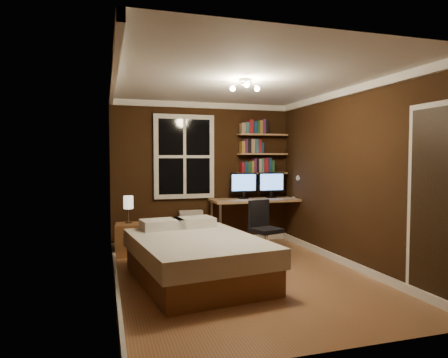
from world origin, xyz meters
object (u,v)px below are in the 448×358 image
object	(u,v)px
office_chair	(264,237)
bedside_lamp	(128,210)
desk_lamp	(297,186)
bed	(196,257)
desk	(259,202)
monitor_right	(271,185)
nightstand	(129,240)
radiator	(191,228)
monitor_left	(244,186)

from	to	relation	value
office_chair	bedside_lamp	bearing A→B (deg)	141.88
desk_lamp	bed	bearing A→B (deg)	-143.54
desk_lamp	desk	bearing A→B (deg)	171.16
bedside_lamp	monitor_right	distance (m)	2.58
bed	bedside_lamp	world-z (taller)	bedside_lamp
nightstand	monitor_right	size ratio (longest dim) A/B	1.01
radiator	desk	bearing A→B (deg)	-10.89
office_chair	radiator	bearing A→B (deg)	109.44
office_chair	monitor_left	bearing A→B (deg)	71.02
nightstand	monitor_left	distance (m)	2.17
bedside_lamp	desk_lamp	bearing A→B (deg)	2.01
bedside_lamp	desk_lamp	size ratio (longest dim) A/B	0.99
radiator	nightstand	bearing A→B (deg)	-158.02
bedside_lamp	desk_lamp	xyz separation A→B (m)	(2.95, 0.10, 0.31)
radiator	bedside_lamp	bearing A→B (deg)	-158.02
bedside_lamp	nightstand	bearing A→B (deg)	0.00
bed	desk_lamp	xyz separation A→B (m)	(2.22, 1.64, 0.74)
radiator	bed	bearing A→B (deg)	-100.13
nightstand	radiator	distance (m)	1.17
desk	radiator	bearing A→B (deg)	169.11
desk	monitor_left	bearing A→B (deg)	161.67
nightstand	desk_lamp	world-z (taller)	desk_lamp
bedside_lamp	monitor_left	distance (m)	2.05
bedside_lamp	monitor_right	world-z (taller)	monitor_right
bedside_lamp	monitor_left	xyz separation A→B (m)	(2.01, 0.30, 0.32)
monitor_right	desk_lamp	bearing A→B (deg)	-25.10
nightstand	office_chair	world-z (taller)	office_chair
bedside_lamp	monitor_right	xyz separation A→B (m)	(2.54, 0.30, 0.32)
office_chair	nightstand	bearing A→B (deg)	141.88
desk	desk_lamp	bearing A→B (deg)	-8.84
radiator	monitor_right	world-z (taller)	monitor_right
bed	desk_lamp	size ratio (longest dim) A/B	4.92
monitor_left	monitor_right	size ratio (longest dim) A/B	1.00
desk	monitor_right	bearing A→B (deg)	17.05
monitor_left	office_chair	xyz separation A→B (m)	(-0.04, -1.06, -0.71)
nightstand	radiator	world-z (taller)	radiator
radiator	monitor_right	size ratio (longest dim) A/B	1.24
monitor_left	desk_lamp	size ratio (longest dim) A/B	1.13
nightstand	bedside_lamp	world-z (taller)	bedside_lamp
bed	radiator	size ratio (longest dim) A/B	3.52
bed	desk	world-z (taller)	desk
monitor_left	office_chair	distance (m)	1.28
nightstand	monitor_left	world-z (taller)	monitor_left
desk	bed	bearing A→B (deg)	-131.27
radiator	monitor_left	bearing A→B (deg)	-8.74
nightstand	desk	size ratio (longest dim) A/B	0.30
bedside_lamp	radiator	xyz separation A→B (m)	(1.08, 0.44, -0.41)
desk	monitor_right	size ratio (longest dim) A/B	3.43
bedside_lamp	desk_lamp	world-z (taller)	desk_lamp
bed	desk	xyz separation A→B (m)	(1.53, 1.75, 0.46)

